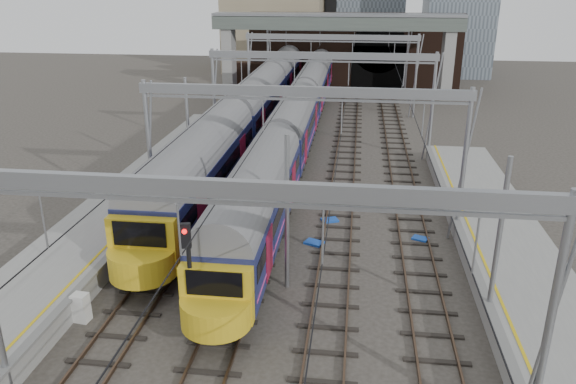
# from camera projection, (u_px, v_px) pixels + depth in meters

# --- Properties ---
(ground) EXTENTS (160.00, 160.00, 0.00)m
(ground) POSITION_uv_depth(u_px,v_px,m) (281.00, 311.00, 23.15)
(ground) COLOR #38332D
(ground) RESTS_ON ground
(platform_left) EXTENTS (4.32, 55.00, 1.12)m
(platform_left) POSITION_uv_depth(u_px,v_px,m) (75.00, 257.00, 26.46)
(platform_left) COLOR gray
(platform_left) RESTS_ON ground
(platform_right) EXTENTS (4.32, 47.00, 1.12)m
(platform_right) POSITION_uv_depth(u_px,v_px,m) (552.00, 340.00, 20.37)
(platform_right) COLOR gray
(platform_right) RESTS_ON ground
(tracks) EXTENTS (14.40, 80.00, 0.22)m
(tracks) POSITION_uv_depth(u_px,v_px,m) (312.00, 186.00, 37.05)
(tracks) COLOR #4C3828
(tracks) RESTS_ON ground
(overhead_line) EXTENTS (16.80, 80.00, 8.00)m
(overhead_line) POSITION_uv_depth(u_px,v_px,m) (321.00, 71.00, 40.74)
(overhead_line) COLOR gray
(overhead_line) RESTS_ON ground
(retaining_wall) EXTENTS (28.00, 2.75, 9.00)m
(retaining_wall) POSITION_uv_depth(u_px,v_px,m) (349.00, 52.00, 69.60)
(retaining_wall) COLOR black
(retaining_wall) RESTS_ON ground
(overbridge) EXTENTS (28.00, 3.00, 9.25)m
(overbridge) POSITION_uv_depth(u_px,v_px,m) (337.00, 32.00, 63.22)
(overbridge) COLOR gray
(overbridge) RESTS_ON ground
(train_main) EXTENTS (2.78, 64.23, 4.79)m
(train_main) POSITION_uv_depth(u_px,v_px,m) (304.00, 104.00, 49.77)
(train_main) COLOR black
(train_main) RESTS_ON ground
(train_second) EXTENTS (3.08, 53.41, 5.21)m
(train_second) POSITION_uv_depth(u_px,v_px,m) (255.00, 106.00, 48.16)
(train_second) COLOR black
(train_second) RESTS_ON ground
(signal_near_left) EXTENTS (0.39, 0.47, 5.04)m
(signal_near_left) POSITION_uv_depth(u_px,v_px,m) (189.00, 270.00, 19.88)
(signal_near_left) COLOR black
(signal_near_left) RESTS_ON ground
(signal_near_centre) EXTENTS (0.37, 0.47, 4.88)m
(signal_near_centre) POSITION_uv_depth(u_px,v_px,m) (248.00, 222.00, 24.02)
(signal_near_centre) COLOR black
(signal_near_centre) RESTS_ON ground
(relay_cabinet) EXTENTS (0.66, 0.57, 1.20)m
(relay_cabinet) POSITION_uv_depth(u_px,v_px,m) (81.00, 308.00, 22.30)
(relay_cabinet) COLOR silver
(relay_cabinet) RESTS_ON ground
(equip_cover_a) EXTENTS (1.11, 0.97, 0.11)m
(equip_cover_a) POSITION_uv_depth(u_px,v_px,m) (314.00, 243.00, 29.03)
(equip_cover_a) COLOR blue
(equip_cover_a) RESTS_ON ground
(equip_cover_b) EXTENTS (1.09, 0.94, 0.11)m
(equip_cover_b) POSITION_uv_depth(u_px,v_px,m) (330.00, 220.00, 31.76)
(equip_cover_b) COLOR blue
(equip_cover_b) RESTS_ON ground
(equip_cover_c) EXTENTS (0.95, 0.83, 0.09)m
(equip_cover_c) POSITION_uv_depth(u_px,v_px,m) (420.00, 238.00, 29.52)
(equip_cover_c) COLOR blue
(equip_cover_c) RESTS_ON ground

